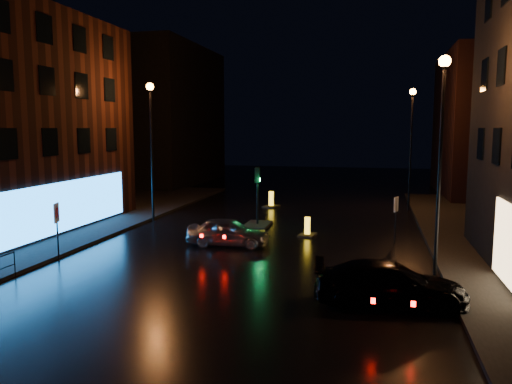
# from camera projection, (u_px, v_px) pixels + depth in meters

# --- Properties ---
(ground) EXTENTS (120.00, 120.00, 0.00)m
(ground) POSITION_uv_depth(u_px,v_px,m) (193.00, 312.00, 15.48)
(ground) COLOR black
(ground) RESTS_ON ground
(building_far_left) EXTENTS (8.00, 16.00, 14.00)m
(building_far_left) POSITION_uv_depth(u_px,v_px,m) (165.00, 116.00, 52.03)
(building_far_left) COLOR black
(building_far_left) RESTS_ON ground
(building_far_right) EXTENTS (8.00, 14.00, 12.00)m
(building_far_right) POSITION_uv_depth(u_px,v_px,m) (492.00, 125.00, 42.19)
(building_far_right) COLOR black
(building_far_right) RESTS_ON ground
(street_lamp_lfar) EXTENTS (0.44, 0.44, 8.37)m
(street_lamp_lfar) POSITION_uv_depth(u_px,v_px,m) (151.00, 130.00, 30.07)
(street_lamp_lfar) COLOR black
(street_lamp_lfar) RESTS_ON ground
(street_lamp_rnear) EXTENTS (0.44, 0.44, 8.37)m
(street_lamp_rnear) POSITION_uv_depth(u_px,v_px,m) (441.00, 131.00, 18.79)
(street_lamp_rnear) COLOR black
(street_lamp_rnear) RESTS_ON ground
(street_lamp_rfar) EXTENTS (0.44, 0.44, 8.37)m
(street_lamp_rfar) POSITION_uv_depth(u_px,v_px,m) (411.00, 130.00, 34.23)
(street_lamp_rfar) COLOR black
(street_lamp_rfar) RESTS_ON ground
(traffic_signal) EXTENTS (1.40, 2.40, 3.45)m
(traffic_signal) POSITION_uv_depth(u_px,v_px,m) (257.00, 217.00, 29.21)
(traffic_signal) COLOR black
(traffic_signal) RESTS_ON ground
(silver_hatchback) EXTENTS (4.08, 1.86, 1.36)m
(silver_hatchback) POSITION_uv_depth(u_px,v_px,m) (228.00, 232.00, 24.24)
(silver_hatchback) COLOR #9FA0A6
(silver_hatchback) RESTS_ON ground
(dark_sedan) EXTENTS (5.06, 2.51, 1.41)m
(dark_sedan) POSITION_uv_depth(u_px,v_px,m) (390.00, 284.00, 16.02)
(dark_sedan) COLOR black
(dark_sedan) RESTS_ON ground
(bollard_near) EXTENTS (0.95, 1.26, 1.01)m
(bollard_near) POSITION_uv_depth(u_px,v_px,m) (307.00, 232.00, 26.49)
(bollard_near) COLOR black
(bollard_near) RESTS_ON ground
(bollard_far) EXTENTS (1.19, 1.49, 1.15)m
(bollard_far) POSITION_uv_depth(u_px,v_px,m) (271.00, 204.00, 36.19)
(bollard_far) COLOR black
(bollard_far) RESTS_ON ground
(road_sign_left) EXTENTS (0.25, 0.59, 2.50)m
(road_sign_left) POSITION_uv_depth(u_px,v_px,m) (57.00, 218.00, 21.37)
(road_sign_left) COLOR black
(road_sign_left) RESTS_ON ground
(road_sign_right) EXTENTS (0.25, 0.53, 2.28)m
(road_sign_right) POSITION_uv_depth(u_px,v_px,m) (396.00, 208.00, 24.97)
(road_sign_right) COLOR black
(road_sign_right) RESTS_ON ground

